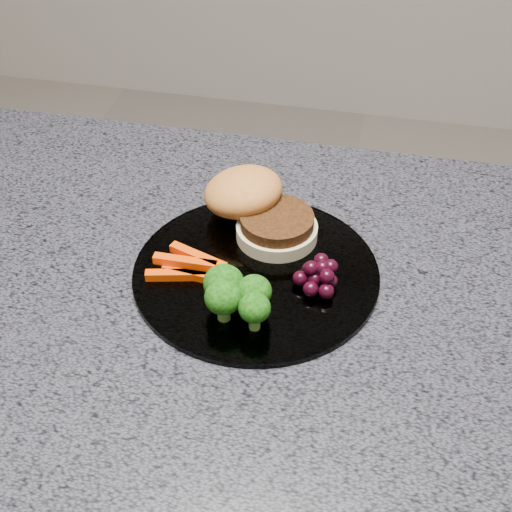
{
  "coord_description": "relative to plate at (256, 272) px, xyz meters",
  "views": [
    {
      "loc": [
        0.11,
        -0.52,
        1.41
      ],
      "look_at": [
        -0.01,
        0.03,
        0.93
      ],
      "focal_mm": 50.0,
      "sensor_mm": 36.0,
      "label": 1
    }
  ],
  "objects": [
    {
      "name": "broccoli",
      "position": [
        -0.01,
        -0.07,
        0.03
      ],
      "size": [
        0.07,
        0.06,
        0.05
      ],
      "rotation": [
        0.0,
        0.0,
        -0.3
      ],
      "color": "#588C33",
      "rests_on": "plate"
    },
    {
      "name": "grape_bunch",
      "position": [
        0.07,
        -0.01,
        0.02
      ],
      "size": [
        0.05,
        0.05,
        0.03
      ],
      "rotation": [
        0.0,
        0.0,
        -0.22
      ],
      "color": "black",
      "rests_on": "plate"
    },
    {
      "name": "countertop",
      "position": [
        0.01,
        -0.03,
        -0.02
      ],
      "size": [
        1.2,
        0.6,
        0.04
      ],
      "primitive_type": "cube",
      "color": "#46464F",
      "rests_on": "island_cabinet"
    },
    {
      "name": "burger",
      "position": [
        -0.02,
        0.08,
        0.02
      ],
      "size": [
        0.16,
        0.15,
        0.05
      ],
      "rotation": [
        0.0,
        0.0,
        -0.4
      ],
      "color": "beige",
      "rests_on": "plate"
    },
    {
      "name": "plate",
      "position": [
        0.0,
        0.0,
        0.0
      ],
      "size": [
        0.26,
        0.26,
        0.01
      ],
      "primitive_type": "cylinder",
      "color": "white",
      "rests_on": "countertop"
    },
    {
      "name": "carrot_sticks",
      "position": [
        -0.07,
        -0.02,
        0.01
      ],
      "size": [
        0.08,
        0.05,
        0.02
      ],
      "rotation": [
        0.0,
        0.0,
        -0.26
      ],
      "color": "#EF4103",
      "rests_on": "plate"
    }
  ]
}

